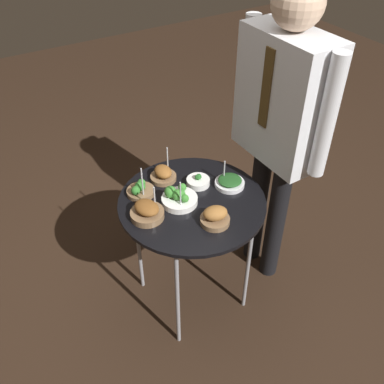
{
  "coord_description": "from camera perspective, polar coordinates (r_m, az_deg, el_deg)",
  "views": [
    {
      "loc": [
        1.26,
        -0.77,
        1.96
      ],
      "look_at": [
        0.0,
        0.0,
        0.74
      ],
      "focal_mm": 40.0,
      "sensor_mm": 36.0,
      "label": 1
    }
  ],
  "objects": [
    {
      "name": "ground_plane",
      "position": [
        2.45,
        0.0,
        -13.47
      ],
      "size": [
        8.0,
        8.0,
        0.0
      ],
      "primitive_type": "plane",
      "color": "black"
    },
    {
      "name": "serving_cart",
      "position": [
        1.98,
        0.0,
        -2.21
      ],
      "size": [
        0.68,
        0.68,
        0.69
      ],
      "color": "black",
      "rests_on": "ground_plane"
    },
    {
      "name": "bowl_broccoli_front_right",
      "position": [
        2.03,
        0.82,
        1.46
      ],
      "size": [
        0.11,
        0.11,
        0.06
      ],
      "color": "white",
      "rests_on": "serving_cart"
    },
    {
      "name": "bowl_broccoli_front_center",
      "position": [
        1.92,
        -1.8,
        -0.75
      ],
      "size": [
        0.16,
        0.16,
        0.15
      ],
      "color": "white",
      "rests_on": "serving_cart"
    },
    {
      "name": "bowl_roast_far_rim",
      "position": [
        1.82,
        3.1,
        -3.29
      ],
      "size": [
        0.13,
        0.13,
        0.08
      ],
      "color": "brown",
      "rests_on": "serving_cart"
    },
    {
      "name": "bowl_spinach_center",
      "position": [
        2.03,
        5.09,
        1.29
      ],
      "size": [
        0.14,
        0.14,
        0.12
      ],
      "color": "silver",
      "rests_on": "serving_cart"
    },
    {
      "name": "bowl_roast_mid_right",
      "position": [
        1.85,
        -6.01,
        -2.58
      ],
      "size": [
        0.15,
        0.15,
        0.15
      ],
      "color": "brown",
      "rests_on": "serving_cart"
    },
    {
      "name": "bowl_roast_front_left",
      "position": [
        2.05,
        -3.85,
        2.39
      ],
      "size": [
        0.13,
        0.13,
        0.16
      ],
      "color": "brown",
      "rests_on": "serving_cart"
    },
    {
      "name": "bowl_broccoli_mid_left",
      "position": [
        1.98,
        -6.92,
        0.33
      ],
      "size": [
        0.13,
        0.13,
        0.17
      ],
      "color": "brown",
      "rests_on": "serving_cart"
    },
    {
      "name": "waiter_figure",
      "position": [
        2.01,
        11.85,
        10.26
      ],
      "size": [
        0.59,
        0.22,
        1.59
      ],
      "color": "black",
      "rests_on": "ground_plane"
    }
  ]
}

